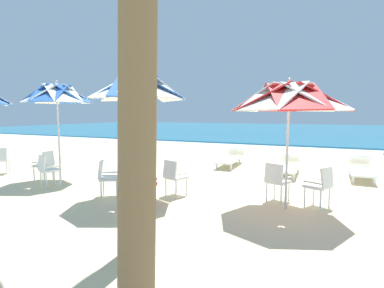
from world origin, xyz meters
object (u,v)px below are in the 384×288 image
(plastic_chair_4, at_px, (107,176))
(beach_umbrella_2, at_px, (57,95))
(sun_lounger_2, at_px, (230,158))
(plastic_chair_5, at_px, (45,164))
(sun_lounger_0, at_px, (361,169))
(plastic_chair_3, at_px, (174,175))
(plastic_chair_1, at_px, (277,180))
(plastic_chair_0, at_px, (321,184))
(plastic_chair_6, at_px, (47,169))
(plastic_chair_2, at_px, (145,184))
(sun_lounger_1, at_px, (288,166))
(beach_umbrella_0, at_px, (289,98))
(beach_umbrella_1, at_px, (139,89))
(palm_tree_0, at_px, (131,16))
(plastic_chair_7, at_px, (1,159))

(plastic_chair_4, relative_size, beach_umbrella_2, 0.30)
(plastic_chair_4, distance_m, sun_lounger_2, 5.45)
(plastic_chair_5, bearing_deg, sun_lounger_0, 26.39)
(plastic_chair_3, height_order, sun_lounger_2, plastic_chair_3)
(plastic_chair_1, distance_m, plastic_chair_4, 3.88)
(plastic_chair_3, xyz_separation_m, beach_umbrella_2, (-3.86, 0.13, 1.98))
(plastic_chair_0, xyz_separation_m, plastic_chair_6, (-6.66, -1.08, 0.00))
(plastic_chair_1, relative_size, plastic_chair_2, 1.00)
(plastic_chair_1, relative_size, plastic_chair_6, 1.00)
(plastic_chair_5, distance_m, sun_lounger_1, 7.39)
(beach_umbrella_0, relative_size, plastic_chair_1, 3.06)
(beach_umbrella_0, xyz_separation_m, plastic_chair_5, (-6.75, -0.15, -1.75))
(beach_umbrella_0, distance_m, plastic_chair_1, 1.84)
(plastic_chair_2, distance_m, sun_lounger_1, 5.25)
(plastic_chair_5, bearing_deg, beach_umbrella_1, -5.54)
(palm_tree_0, bearing_deg, sun_lounger_0, 64.07)
(sun_lounger_2, height_order, palm_tree_0, palm_tree_0)
(plastic_chair_1, xyz_separation_m, plastic_chair_4, (-3.67, -1.28, 0.00))
(plastic_chair_2, distance_m, sun_lounger_0, 6.69)
(sun_lounger_0, bearing_deg, beach_umbrella_1, -137.07)
(plastic_chair_2, relative_size, plastic_chair_5, 1.00)
(beach_umbrella_0, height_order, plastic_chair_6, beach_umbrella_0)
(beach_umbrella_0, bearing_deg, plastic_chair_3, -178.88)
(sun_lounger_0, distance_m, sun_lounger_2, 4.29)
(plastic_chair_0, height_order, palm_tree_0, palm_tree_0)
(beach_umbrella_0, xyz_separation_m, palm_tree_0, (-1.69, -2.84, 1.00))
(plastic_chair_7, height_order, sun_lounger_0, plastic_chair_7)
(plastic_chair_4, bearing_deg, plastic_chair_6, 176.71)
(sun_lounger_1, distance_m, palm_tree_0, 7.27)
(plastic_chair_0, distance_m, plastic_chair_3, 3.22)
(beach_umbrella_1, height_order, sun_lounger_2, beach_umbrella_1)
(plastic_chair_0, height_order, plastic_chair_3, same)
(sun_lounger_2, bearing_deg, beach_umbrella_2, -130.83)
(palm_tree_0, bearing_deg, plastic_chair_2, 119.48)
(sun_lounger_1, bearing_deg, palm_tree_0, -100.85)
(plastic_chair_6, height_order, palm_tree_0, palm_tree_0)
(plastic_chair_3, relative_size, sun_lounger_0, 0.40)
(plastic_chair_0, relative_size, sun_lounger_1, 0.40)
(beach_umbrella_1, xyz_separation_m, plastic_chair_5, (-3.55, 0.34, -2.00))
(palm_tree_0, bearing_deg, beach_umbrella_1, 122.77)
(plastic_chair_0, bearing_deg, plastic_chair_6, -170.76)
(beach_umbrella_0, xyz_separation_m, plastic_chair_6, (-6.03, -0.68, -1.75))
(beach_umbrella_1, relative_size, plastic_chair_2, 3.34)
(plastic_chair_0, bearing_deg, plastic_chair_1, 175.43)
(sun_lounger_1, bearing_deg, plastic_chair_3, -119.55)
(beach_umbrella_0, xyz_separation_m, plastic_chair_4, (-3.93, -0.80, -1.75))
(sun_lounger_0, relative_size, palm_tree_0, 0.41)
(beach_umbrella_1, bearing_deg, plastic_chair_6, -176.27)
(plastic_chair_3, bearing_deg, beach_umbrella_1, -145.91)
(plastic_chair_4, relative_size, plastic_chair_7, 1.00)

